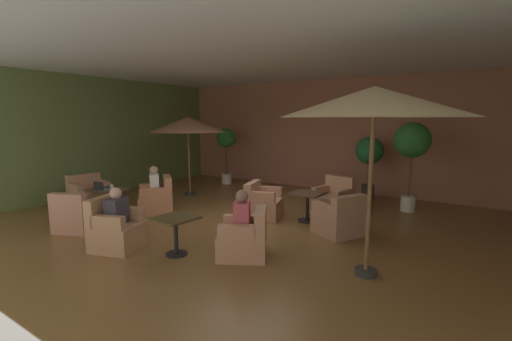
% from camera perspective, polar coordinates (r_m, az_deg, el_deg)
% --- Properties ---
extents(ground_plane, '(10.70, 8.85, 0.02)m').
position_cam_1_polar(ground_plane, '(7.55, -1.88, -8.61)').
color(ground_plane, brown).
extents(wall_back_brick, '(10.70, 0.08, 3.43)m').
position_cam_1_polar(wall_back_brick, '(11.09, 11.40, 5.74)').
color(wall_back_brick, '#A6664E').
rests_on(wall_back_brick, ground_plane).
extents(wall_left_accent, '(0.08, 8.85, 3.43)m').
position_cam_1_polar(wall_left_accent, '(11.19, -24.78, 5.16)').
color(wall_left_accent, olive).
rests_on(wall_left_accent, ground_plane).
extents(ceiling_slab, '(10.70, 8.85, 0.06)m').
position_cam_1_polar(ceiling_slab, '(7.33, -2.02, 18.33)').
color(ceiling_slab, silver).
rests_on(ceiling_slab, wall_back_brick).
extents(cafe_table_front_left, '(0.79, 0.79, 0.64)m').
position_cam_1_polar(cafe_table_front_left, '(8.59, -23.36, -3.72)').
color(cafe_table_front_left, black).
rests_on(cafe_table_front_left, ground_plane).
extents(armchair_front_left_north, '(1.07, 1.07, 0.86)m').
position_cam_1_polar(armchair_front_left_north, '(8.59, -16.11, -4.57)').
color(armchair_front_left_north, '#BF7753').
rests_on(armchair_front_left_north, ground_plane).
extents(armchair_front_left_east, '(0.89, 0.91, 0.84)m').
position_cam_1_polar(armchair_front_left_east, '(9.60, -25.98, -3.76)').
color(armchair_front_left_east, tan).
rests_on(armchair_front_left_east, ground_plane).
extents(armchair_front_left_south, '(0.95, 0.96, 0.81)m').
position_cam_1_polar(armchair_front_left_south, '(7.78, -27.50, -6.69)').
color(armchair_front_left_south, tan).
rests_on(armchair_front_left_south, ground_plane).
extents(cafe_table_front_right, '(0.64, 0.64, 0.64)m').
position_cam_1_polar(cafe_table_front_right, '(7.57, 8.53, -5.00)').
color(cafe_table_front_right, black).
rests_on(cafe_table_front_right, ground_plane).
extents(armchair_front_right_north, '(0.91, 0.94, 0.80)m').
position_cam_1_polar(armchair_front_right_north, '(7.82, 1.15, -5.60)').
color(armchair_front_right_north, tan).
rests_on(armchair_front_right_north, ground_plane).
extents(armchair_front_right_east, '(1.02, 1.00, 0.82)m').
position_cam_1_polar(armchair_front_right_east, '(6.84, 13.59, -7.87)').
color(armchair_front_right_east, tan).
rests_on(armchair_front_right_east, ground_plane).
extents(armchair_front_right_south, '(0.89, 0.93, 0.85)m').
position_cam_1_polar(armchair_front_right_south, '(8.42, 12.74, -4.77)').
color(armchair_front_right_south, tan).
rests_on(armchair_front_right_south, ground_plane).
extents(cafe_table_mid_center, '(0.67, 0.67, 0.64)m').
position_cam_1_polar(cafe_table_mid_center, '(5.81, -13.18, -9.07)').
color(cafe_table_mid_center, black).
rests_on(cafe_table_mid_center, ground_plane).
extents(armchair_mid_center_north, '(0.92, 0.92, 0.90)m').
position_cam_1_polar(armchair_mid_center_north, '(6.44, -22.23, -9.10)').
color(armchair_mid_center_north, tan).
rests_on(armchair_mid_center_north, ground_plane).
extents(armchair_mid_center_east, '(1.01, 0.99, 0.79)m').
position_cam_1_polar(armchair_mid_center_east, '(5.66, -1.89, -11.22)').
color(armchair_mid_center_east, tan).
rests_on(armchair_mid_center_east, ground_plane).
extents(patio_umbrella_tall_red, '(2.17, 2.17, 2.28)m').
position_cam_1_polar(patio_umbrella_tall_red, '(10.10, -11.18, 7.44)').
color(patio_umbrella_tall_red, '#2D2D2D').
rests_on(patio_umbrella_tall_red, ground_plane).
extents(patio_umbrella_center_beige, '(2.53, 2.53, 2.64)m').
position_cam_1_polar(patio_umbrella_center_beige, '(4.92, 18.99, 10.59)').
color(patio_umbrella_center_beige, '#2D2D2D').
rests_on(patio_umbrella_center_beige, ground_plane).
extents(potted_tree_left_corner, '(0.66, 0.66, 1.92)m').
position_cam_1_polar(potted_tree_left_corner, '(11.83, -4.95, 4.50)').
color(potted_tree_left_corner, silver).
rests_on(potted_tree_left_corner, ground_plane).
extents(potted_tree_mid_left, '(0.84, 0.84, 2.14)m').
position_cam_1_polar(potted_tree_mid_left, '(8.94, 24.42, 3.91)').
color(potted_tree_mid_left, beige).
rests_on(potted_tree_mid_left, ground_plane).
extents(potted_tree_mid_right, '(0.74, 0.74, 1.74)m').
position_cam_1_polar(potted_tree_mid_right, '(9.82, 18.27, 2.39)').
color(potted_tree_mid_right, '#383332').
rests_on(potted_tree_mid_right, ground_plane).
extents(patron_blue_shirt, '(0.38, 0.42, 0.69)m').
position_cam_1_polar(patron_blue_shirt, '(5.53, -2.32, -7.15)').
color(patron_blue_shirt, '#B44851').
rests_on(patron_blue_shirt, ground_plane).
extents(patron_by_window, '(0.34, 0.43, 0.63)m').
position_cam_1_polar(patron_by_window, '(6.31, -22.11, -5.83)').
color(patron_by_window, '#37323E').
rests_on(patron_by_window, ground_plane).
extents(patron_with_friend, '(0.44, 0.41, 0.69)m').
position_cam_1_polar(patron_with_friend, '(8.50, -16.52, -1.87)').
color(patron_with_friend, silver).
rests_on(patron_with_friend, ground_plane).
extents(iced_drink_cup, '(0.08, 0.08, 0.11)m').
position_cam_1_polar(iced_drink_cup, '(8.45, -22.78, -2.53)').
color(iced_drink_cup, white).
rests_on(iced_drink_cup, cafe_table_front_left).
extents(open_laptop, '(0.34, 0.26, 0.20)m').
position_cam_1_polar(open_laptop, '(8.45, -24.32, -2.64)').
color(open_laptop, '#9EA0A5').
rests_on(open_laptop, cafe_table_front_left).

